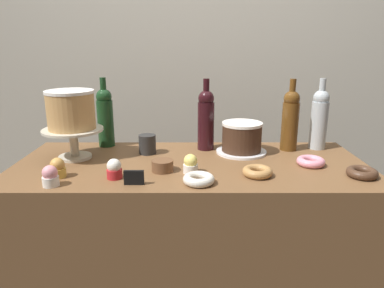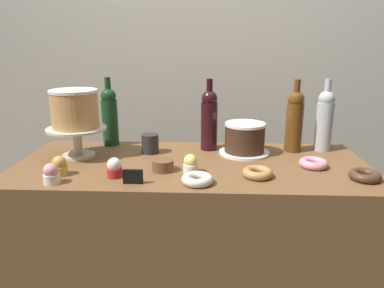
{
  "view_description": "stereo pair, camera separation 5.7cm",
  "coord_description": "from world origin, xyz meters",
  "px_view_note": "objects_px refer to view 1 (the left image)",
  "views": [
    {
      "loc": [
        0.01,
        -1.39,
        1.37
      ],
      "look_at": [
        0.0,
        0.0,
        0.97
      ],
      "focal_mm": 33.14,
      "sensor_mm": 36.0,
      "label": 1
    },
    {
      "loc": [
        0.06,
        -1.39,
        1.37
      ],
      "look_at": [
        0.0,
        0.0,
        0.97
      ],
      "focal_mm": 33.14,
      "sensor_mm": 36.0,
      "label": 2
    }
  ],
  "objects_px": {
    "donut_pink": "(312,162)",
    "donut_maple": "(259,172)",
    "cupcake_vanilla": "(116,169)",
    "coffee_cup_ceramic": "(149,144)",
    "wine_bottle_green": "(107,116)",
    "white_layer_cake": "(72,110)",
    "cookie_stack": "(164,166)",
    "cupcake_strawberry": "(52,176)",
    "wine_bottle_dark_red": "(207,119)",
    "donut_sugar": "(200,179)",
    "chocolate_round_cake": "(243,137)",
    "wine_bottle_clear": "(321,118)",
    "wine_bottle_amber": "(292,119)",
    "cake_stand_pedestal": "(75,138)",
    "price_sign_chalkboard": "(135,177)",
    "cupcake_caramel": "(59,168)",
    "donut_chocolate": "(364,173)",
    "cupcake_lemon": "(191,164)"
  },
  "relations": [
    {
      "from": "donut_pink",
      "to": "donut_maple",
      "type": "relative_size",
      "value": 1.0
    },
    {
      "from": "cupcake_vanilla",
      "to": "coffee_cup_ceramic",
      "type": "distance_m",
      "value": 0.31
    },
    {
      "from": "cupcake_vanilla",
      "to": "coffee_cup_ceramic",
      "type": "relative_size",
      "value": 0.87
    },
    {
      "from": "wine_bottle_green",
      "to": "cupcake_vanilla",
      "type": "distance_m",
      "value": 0.46
    },
    {
      "from": "white_layer_cake",
      "to": "cookie_stack",
      "type": "height_order",
      "value": "white_layer_cake"
    },
    {
      "from": "cupcake_strawberry",
      "to": "donut_pink",
      "type": "bearing_deg",
      "value": 12.44
    },
    {
      "from": "wine_bottle_green",
      "to": "cupcake_strawberry",
      "type": "height_order",
      "value": "wine_bottle_green"
    },
    {
      "from": "wine_bottle_dark_red",
      "to": "donut_sugar",
      "type": "bearing_deg",
      "value": -95.41
    },
    {
      "from": "chocolate_round_cake",
      "to": "wine_bottle_green",
      "type": "distance_m",
      "value": 0.65
    },
    {
      "from": "wine_bottle_clear",
      "to": "cookie_stack",
      "type": "distance_m",
      "value": 0.77
    },
    {
      "from": "white_layer_cake",
      "to": "wine_bottle_amber",
      "type": "relative_size",
      "value": 0.61
    },
    {
      "from": "wine_bottle_clear",
      "to": "donut_pink",
      "type": "xyz_separation_m",
      "value": [
        -0.11,
        -0.24,
        -0.13
      ]
    },
    {
      "from": "cake_stand_pedestal",
      "to": "wine_bottle_amber",
      "type": "relative_size",
      "value": 0.77
    },
    {
      "from": "wine_bottle_clear",
      "to": "price_sign_chalkboard",
      "type": "height_order",
      "value": "wine_bottle_clear"
    },
    {
      "from": "cookie_stack",
      "to": "cupcake_caramel",
      "type": "bearing_deg",
      "value": -170.38
    },
    {
      "from": "wine_bottle_clear",
      "to": "cookie_stack",
      "type": "bearing_deg",
      "value": -156.18
    },
    {
      "from": "cupcake_strawberry",
      "to": "cookie_stack",
      "type": "distance_m",
      "value": 0.4
    },
    {
      "from": "wine_bottle_green",
      "to": "donut_pink",
      "type": "bearing_deg",
      "value": -17.79
    },
    {
      "from": "wine_bottle_amber",
      "to": "cookie_stack",
      "type": "distance_m",
      "value": 0.64
    },
    {
      "from": "wine_bottle_dark_red",
      "to": "cupcake_vanilla",
      "type": "relative_size",
      "value": 4.38
    },
    {
      "from": "chocolate_round_cake",
      "to": "white_layer_cake",
      "type": "bearing_deg",
      "value": -173.89
    },
    {
      "from": "wine_bottle_clear",
      "to": "coffee_cup_ceramic",
      "type": "height_order",
      "value": "wine_bottle_clear"
    },
    {
      "from": "cake_stand_pedestal",
      "to": "coffee_cup_ceramic",
      "type": "height_order",
      "value": "cake_stand_pedestal"
    },
    {
      "from": "cake_stand_pedestal",
      "to": "donut_chocolate",
      "type": "xyz_separation_m",
      "value": [
        1.13,
        -0.22,
        -0.07
      ]
    },
    {
      "from": "cupcake_vanilla",
      "to": "donut_maple",
      "type": "height_order",
      "value": "cupcake_vanilla"
    },
    {
      "from": "wine_bottle_green",
      "to": "coffee_cup_ceramic",
      "type": "distance_m",
      "value": 0.27
    },
    {
      "from": "donut_sugar",
      "to": "donut_chocolate",
      "type": "distance_m",
      "value": 0.61
    },
    {
      "from": "cake_stand_pedestal",
      "to": "wine_bottle_amber",
      "type": "bearing_deg",
      "value": 7.59
    },
    {
      "from": "price_sign_chalkboard",
      "to": "donut_pink",
      "type": "bearing_deg",
      "value": 16.55
    },
    {
      "from": "white_layer_cake",
      "to": "cupcake_lemon",
      "type": "bearing_deg",
      "value": -20.01
    },
    {
      "from": "donut_sugar",
      "to": "donut_pink",
      "type": "distance_m",
      "value": 0.5
    },
    {
      "from": "cake_stand_pedestal",
      "to": "donut_maple",
      "type": "distance_m",
      "value": 0.78
    },
    {
      "from": "wine_bottle_dark_red",
      "to": "price_sign_chalkboard",
      "type": "distance_m",
      "value": 0.52
    },
    {
      "from": "wine_bottle_clear",
      "to": "donut_maple",
      "type": "relative_size",
      "value": 2.91
    },
    {
      "from": "wine_bottle_amber",
      "to": "cupcake_vanilla",
      "type": "relative_size",
      "value": 4.38
    },
    {
      "from": "wine_bottle_clear",
      "to": "donut_chocolate",
      "type": "relative_size",
      "value": 2.91
    },
    {
      "from": "cookie_stack",
      "to": "cupcake_vanilla",
      "type": "bearing_deg",
      "value": -156.09
    },
    {
      "from": "cupcake_lemon",
      "to": "donut_sugar",
      "type": "relative_size",
      "value": 0.66
    },
    {
      "from": "chocolate_round_cake",
      "to": "cupcake_lemon",
      "type": "height_order",
      "value": "chocolate_round_cake"
    },
    {
      "from": "donut_sugar",
      "to": "donut_chocolate",
      "type": "relative_size",
      "value": 1.0
    },
    {
      "from": "wine_bottle_dark_red",
      "to": "chocolate_round_cake",
      "type": "bearing_deg",
      "value": -20.58
    },
    {
      "from": "cake_stand_pedestal",
      "to": "price_sign_chalkboard",
      "type": "height_order",
      "value": "cake_stand_pedestal"
    },
    {
      "from": "white_layer_cake",
      "to": "donut_pink",
      "type": "height_order",
      "value": "white_layer_cake"
    },
    {
      "from": "wine_bottle_clear",
      "to": "donut_sugar",
      "type": "height_order",
      "value": "wine_bottle_clear"
    },
    {
      "from": "chocolate_round_cake",
      "to": "cookie_stack",
      "type": "distance_m",
      "value": 0.41
    },
    {
      "from": "donut_chocolate",
      "to": "donut_sugar",
      "type": "bearing_deg",
      "value": -173.89
    },
    {
      "from": "cupcake_vanilla",
      "to": "donut_sugar",
      "type": "xyz_separation_m",
      "value": [
        0.31,
        -0.05,
        -0.02
      ]
    },
    {
      "from": "cupcake_lemon",
      "to": "price_sign_chalkboard",
      "type": "height_order",
      "value": "cupcake_lemon"
    },
    {
      "from": "cake_stand_pedestal",
      "to": "donut_maple",
      "type": "xyz_separation_m",
      "value": [
        0.75,
        -0.21,
        -0.07
      ]
    },
    {
      "from": "wine_bottle_green",
      "to": "cupcake_lemon",
      "type": "height_order",
      "value": "wine_bottle_green"
    }
  ]
}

